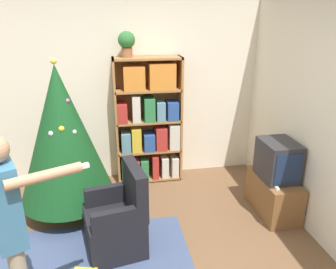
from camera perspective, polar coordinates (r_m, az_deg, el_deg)
The scene contains 10 objects.
wall_back at distance 4.71m, azimuth -8.31°, elevation 7.57°, with size 8.00×0.10×2.60m.
bookshelf at distance 4.62m, azimuth -3.25°, elevation 2.10°, with size 0.93×0.32×1.79m.
tv_stand at distance 4.27m, azimuth 17.87°, elevation -9.98°, with size 0.40×0.76×0.48m.
television at distance 4.06m, azimuth 18.60°, elevation -4.25°, with size 0.38×0.49×0.46m.
game_remote at distance 3.92m, azimuth 18.22°, elevation -8.65°, with size 0.04×0.12×0.02m.
christmas_tree at distance 3.93m, azimuth -17.92°, elevation -0.13°, with size 1.11×1.11×1.89m.
armchair at distance 3.50m, azimuth -8.62°, elevation -14.82°, with size 0.66×0.65×0.92m.
standing_person at distance 2.59m, azimuth -25.74°, elevation -13.89°, with size 0.72×0.43×1.61m.
potted_plant at distance 4.39m, azimuth -7.22°, elevation 15.65°, with size 0.22×0.22×0.33m.
book_pile_near_tree at distance 3.99m, azimuth -10.57°, elevation -15.33°, with size 0.18×0.15×0.04m.
Camera 1 is at (-0.14, -2.43, 2.32)m, focal length 35.00 mm.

